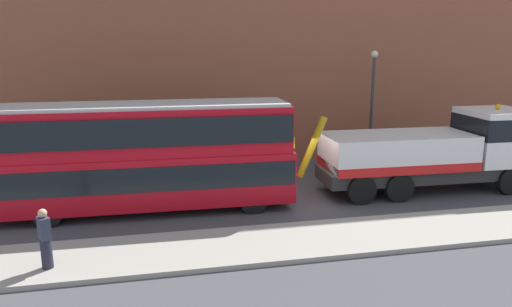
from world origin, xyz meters
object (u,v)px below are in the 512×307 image
recovery_tow_truck (436,150)px  double_decker_bus (144,153)px  street_lamp (372,98)px  pedestrian_onlooker (45,239)px

recovery_tow_truck → double_decker_bus: size_ratio=0.92×
double_decker_bus → street_lamp: bearing=23.5°
recovery_tow_truck → double_decker_bus: (-12.03, 0.01, 0.47)m
double_decker_bus → street_lamp: size_ratio=1.90×
recovery_tow_truck → double_decker_bus: bearing=-178.8°
recovery_tow_truck → street_lamp: bearing=101.5°
recovery_tow_truck → street_lamp: street_lamp is taller
double_decker_bus → pedestrian_onlooker: bearing=-118.4°
pedestrian_onlooker → recovery_tow_truck: bearing=-10.0°
recovery_tow_truck → street_lamp: 4.97m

